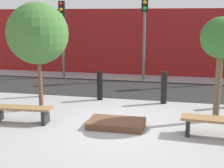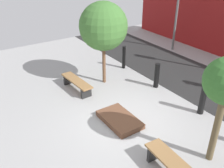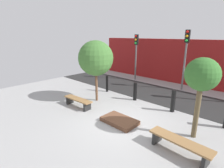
# 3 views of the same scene
# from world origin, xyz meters

# --- Properties ---
(ground_plane) EXTENTS (18.00, 18.00, 0.00)m
(ground_plane) POSITION_xyz_m (0.00, 0.00, 0.00)
(ground_plane) COLOR #9A9A9A
(road_strip) EXTENTS (18.00, 3.22, 0.01)m
(road_strip) POSITION_xyz_m (0.00, 4.34, 0.01)
(road_strip) COLOR #252525
(road_strip) RESTS_ON ground
(building_facade) EXTENTS (16.20, 0.50, 3.24)m
(building_facade) POSITION_xyz_m (0.00, 7.77, 1.62)
(building_facade) COLOR maroon
(building_facade) RESTS_ON ground
(bench_left) EXTENTS (1.75, 0.53, 0.45)m
(bench_left) POSITION_xyz_m (-2.63, -0.31, 0.32)
(bench_left) COLOR black
(bench_left) RESTS_ON ground
(bench_right) EXTENTS (1.97, 0.60, 0.47)m
(bench_right) POSITION_xyz_m (2.63, -0.31, 0.34)
(bench_right) COLOR black
(bench_right) RESTS_ON ground
(planter_bed) EXTENTS (1.49, 0.90, 0.17)m
(planter_bed) POSITION_xyz_m (0.00, -0.11, 0.09)
(planter_bed) COLOR brown
(planter_bed) RESTS_ON ground
(tree_behind_left_bench) EXTENTS (1.86, 1.86, 3.30)m
(tree_behind_left_bench) POSITION_xyz_m (-2.63, 0.96, 2.36)
(tree_behind_left_bench) COLOR brown
(tree_behind_left_bench) RESTS_ON ground
(tree_behind_right_bench) EXTENTS (1.12, 1.12, 2.88)m
(tree_behind_right_bench) POSITION_xyz_m (2.63, 0.96, 2.26)
(tree_behind_right_bench) COLOR brown
(tree_behind_right_bench) RESTS_ON ground
(bollard_far_left) EXTENTS (0.15, 0.15, 1.07)m
(bollard_far_left) POSITION_xyz_m (-3.33, 2.48, 0.54)
(bollard_far_left) COLOR black
(bollard_far_left) RESTS_ON ground
(bollard_left) EXTENTS (0.20, 0.20, 1.02)m
(bollard_left) POSITION_xyz_m (-1.11, 2.48, 0.51)
(bollard_left) COLOR black
(bollard_left) RESTS_ON ground
(bollard_center) EXTENTS (0.21, 0.21, 1.09)m
(bollard_center) POSITION_xyz_m (1.11, 2.48, 0.55)
(bollard_center) COLOR black
(bollard_center) RESTS_ON ground
(traffic_light_west) EXTENTS (0.28, 0.27, 3.58)m
(traffic_light_west) POSITION_xyz_m (-3.86, 6.23, 2.47)
(traffic_light_west) COLOR #5C5C5C
(traffic_light_west) RESTS_ON ground
(traffic_light_mid_west) EXTENTS (0.28, 0.27, 3.86)m
(traffic_light_mid_west) POSITION_xyz_m (0.00, 6.23, 2.66)
(traffic_light_mid_west) COLOR slate
(traffic_light_mid_west) RESTS_ON ground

